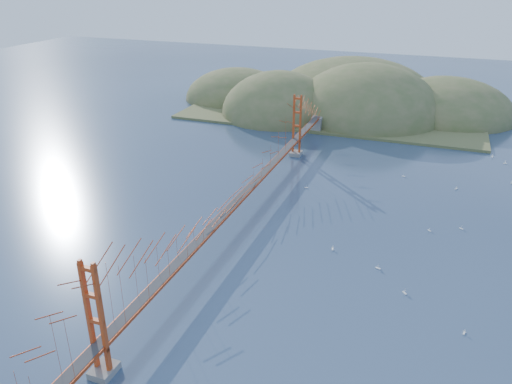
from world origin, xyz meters
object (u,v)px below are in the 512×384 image
(sailboat_0, at_px, (333,249))
(sailboat_1, at_px, (461,228))
(sailboat_2, at_px, (378,268))
(bridge, at_px, (235,178))

(sailboat_0, height_order, sailboat_1, sailboat_0)
(sailboat_2, distance_m, sailboat_1, 16.87)
(bridge, bearing_deg, sailboat_0, -8.36)
(bridge, xyz_separation_m, sailboat_0, (14.32, -2.10, -6.85))
(bridge, relative_size, sailboat_1, 148.25)
(sailboat_2, height_order, sailboat_1, sailboat_2)
(sailboat_2, bearing_deg, bridge, 167.42)
(bridge, distance_m, sailboat_0, 16.01)
(sailboat_2, relative_size, sailboat_0, 1.04)
(sailboat_1, bearing_deg, sailboat_0, -142.98)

